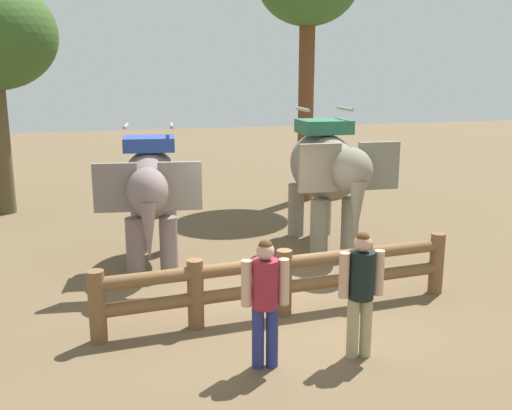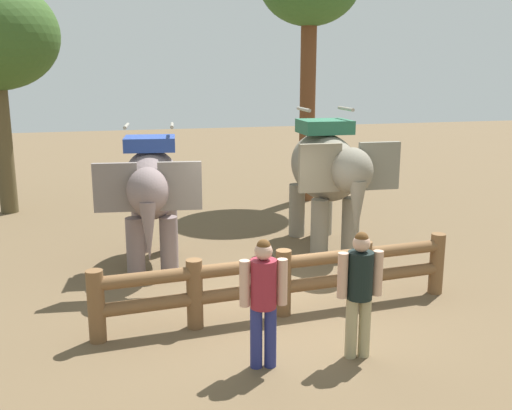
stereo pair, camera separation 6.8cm
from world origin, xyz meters
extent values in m
plane|color=brown|center=(0.00, 0.00, 0.00)|extent=(60.00, 60.00, 0.00)
cylinder|color=brown|center=(-2.80, -0.48, 0.53)|extent=(0.24, 0.24, 1.05)
cylinder|color=brown|center=(-1.40, -0.38, 0.53)|extent=(0.24, 0.24, 1.05)
cylinder|color=brown|center=(0.00, -0.28, 0.53)|extent=(0.24, 0.24, 1.05)
cylinder|color=brown|center=(1.40, -0.18, 0.53)|extent=(0.24, 0.24, 1.05)
cylinder|color=brown|center=(2.80, -0.08, 0.53)|extent=(0.24, 0.24, 1.05)
cylinder|color=brown|center=(0.00, -0.28, 0.45)|extent=(5.61, 0.60, 0.20)
cylinder|color=brown|center=(0.00, -0.28, 0.85)|extent=(5.61, 0.60, 0.20)
cylinder|color=slate|center=(-1.48, 2.05, 0.56)|extent=(0.33, 0.33, 1.11)
cylinder|color=slate|center=(-2.09, 2.13, 0.56)|extent=(0.33, 0.33, 1.11)
cylinder|color=slate|center=(-1.29, 3.53, 0.56)|extent=(0.33, 0.33, 1.11)
cylinder|color=slate|center=(-1.89, 3.61, 0.56)|extent=(0.33, 0.33, 1.11)
ellipsoid|color=slate|center=(-1.69, 2.83, 1.60)|extent=(1.42, 2.62, 1.30)
ellipsoid|color=slate|center=(-1.88, 1.36, 1.76)|extent=(0.81, 0.92, 0.79)
cube|color=slate|center=(-1.33, 1.40, 1.80)|extent=(0.75, 0.21, 0.83)
cube|color=slate|center=(-2.40, 1.54, 1.80)|extent=(0.75, 0.21, 0.83)
cone|color=slate|center=(-1.92, 1.08, 1.12)|extent=(0.30, 0.30, 1.02)
cube|color=#274293|center=(-1.69, 2.83, 2.37)|extent=(1.04, 0.95, 0.26)
cylinder|color=#A59E8C|center=(-1.27, 2.78, 2.71)|extent=(0.16, 0.75, 0.06)
cylinder|color=#A59E8C|center=(-2.11, 2.89, 2.71)|extent=(0.16, 0.75, 0.06)
cylinder|color=gray|center=(2.26, 2.27, 0.60)|extent=(0.36, 0.36, 1.21)
cylinder|color=gray|center=(1.59, 2.30, 0.60)|extent=(0.36, 0.36, 1.21)
cylinder|color=gray|center=(2.33, 3.90, 0.60)|extent=(0.36, 0.36, 1.21)
cylinder|color=gray|center=(1.67, 3.93, 0.60)|extent=(0.36, 0.36, 1.21)
ellipsoid|color=gray|center=(1.96, 3.10, 1.74)|extent=(1.33, 2.77, 1.41)
ellipsoid|color=gray|center=(1.89, 1.50, 1.91)|extent=(0.81, 0.94, 0.86)
cube|color=gray|center=(2.48, 1.58, 1.96)|extent=(0.81, 0.16, 0.91)
cube|color=gray|center=(1.31, 1.64, 1.96)|extent=(0.81, 0.16, 0.91)
cone|color=gray|center=(1.87, 1.18, 1.22)|extent=(0.32, 0.32, 1.11)
cube|color=#29694B|center=(1.96, 3.10, 2.58)|extent=(1.07, 0.95, 0.28)
cylinder|color=#A59E8C|center=(2.42, 3.08, 2.94)|extent=(0.11, 0.82, 0.07)
cylinder|color=#A59E8C|center=(1.50, 3.12, 2.94)|extent=(0.11, 0.82, 0.07)
cylinder|color=tan|center=(0.63, -1.85, 0.41)|extent=(0.16, 0.16, 0.83)
cylinder|color=tan|center=(0.44, -1.83, 0.41)|extent=(0.16, 0.16, 0.83)
cylinder|color=black|center=(0.53, -1.84, 1.14)|extent=(0.36, 0.36, 0.63)
cylinder|color=tan|center=(0.77, -1.86, 1.16)|extent=(0.13, 0.13, 0.60)
cylinder|color=tan|center=(0.30, -1.82, 1.16)|extent=(0.13, 0.13, 0.60)
sphere|color=tan|center=(0.53, -1.84, 1.57)|extent=(0.23, 0.23, 0.23)
sphere|color=#593819|center=(0.53, -1.84, 1.63)|extent=(0.18, 0.18, 0.18)
cylinder|color=navy|center=(-0.66, -1.79, 0.41)|extent=(0.16, 0.16, 0.82)
cylinder|color=navy|center=(-0.84, -1.76, 0.41)|extent=(0.16, 0.16, 0.82)
cylinder|color=maroon|center=(-0.75, -1.78, 1.13)|extent=(0.38, 0.38, 0.63)
cylinder|color=tan|center=(-0.52, -1.81, 1.15)|extent=(0.13, 0.13, 0.59)
cylinder|color=tan|center=(-0.98, -1.74, 1.15)|extent=(0.13, 0.13, 0.59)
sphere|color=tan|center=(-0.75, -1.78, 1.56)|extent=(0.23, 0.23, 0.23)
sphere|color=#593819|center=(-0.75, -1.78, 1.62)|extent=(0.18, 0.18, 0.18)
cylinder|color=brown|center=(3.20, 7.54, 2.67)|extent=(0.45, 0.45, 5.34)
cylinder|color=brown|center=(-5.04, 8.13, 1.85)|extent=(0.45, 0.45, 3.71)
camera|label=1|loc=(-2.70, -8.39, 3.72)|focal=41.10mm
camera|label=2|loc=(-2.64, -8.41, 3.72)|focal=41.10mm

